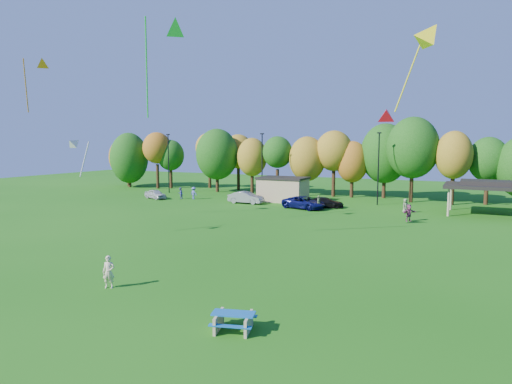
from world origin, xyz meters
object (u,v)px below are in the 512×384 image
at_px(car_b, 246,198).
at_px(picnic_table, 233,320).
at_px(car_a, 155,194).
at_px(car_c, 304,203).
at_px(car_d, 326,202).
at_px(kite_flyer, 109,272).

bearing_deg(car_b, picnic_table, -155.33).
xyz_separation_m(car_a, car_c, (21.84, 0.02, 0.09)).
xyz_separation_m(picnic_table, car_d, (-7.19, 36.43, 0.17)).
relative_size(car_b, car_d, 1.08).
distance_m(kite_flyer, car_b, 34.68).
bearing_deg(car_d, car_c, 119.28).
bearing_deg(car_b, car_d, -86.79).
relative_size(car_a, car_c, 0.72).
relative_size(car_a, car_b, 0.82).
bearing_deg(car_d, car_b, 78.43).
bearing_deg(car_b, kite_flyer, -167.02).
bearing_deg(picnic_table, kite_flyer, 151.74).
bearing_deg(car_d, car_a, 78.67).
distance_m(picnic_table, kite_flyer, 9.05).
bearing_deg(car_c, car_b, 97.46).
relative_size(kite_flyer, car_c, 0.34).
bearing_deg(picnic_table, car_c, 89.55).
height_order(kite_flyer, car_d, kite_flyer).
distance_m(kite_flyer, car_d, 34.47).
bearing_deg(car_a, picnic_table, -118.30).
bearing_deg(picnic_table, car_b, 100.77).
distance_m(picnic_table, car_d, 37.13).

